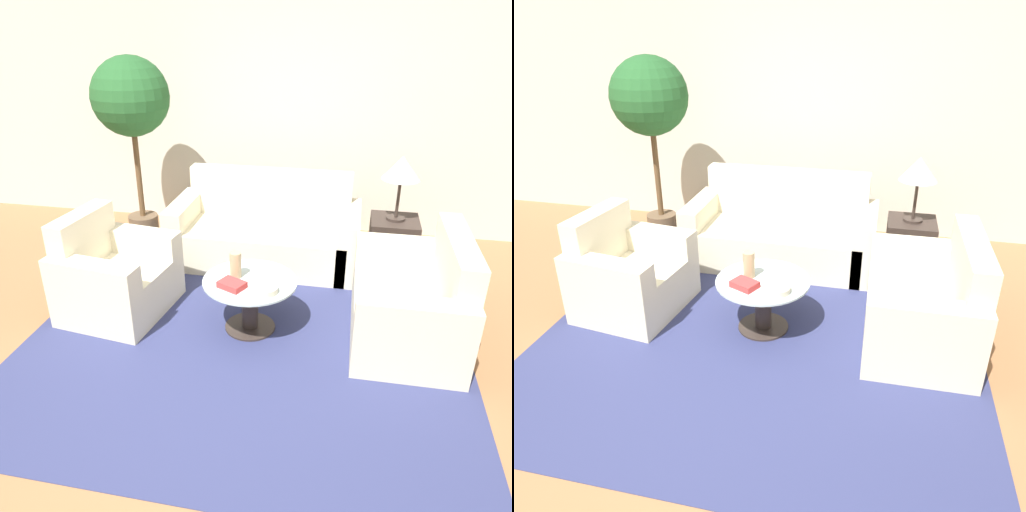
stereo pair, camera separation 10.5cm
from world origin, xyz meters
TOP-DOWN VIEW (x-y plane):
  - ground_plane at (0.00, 0.00)m, footprint 14.00×14.00m
  - wall_back at (0.00, 3.03)m, footprint 10.00×0.06m
  - rug at (0.14, 0.68)m, footprint 3.48×3.47m
  - sofa_main at (0.03, 2.00)m, footprint 1.91×0.87m
  - armchair at (-1.10, 0.76)m, footprint 0.91×1.00m
  - loveseat at (1.45, 0.83)m, footprint 0.84×1.27m
  - coffee_table at (0.14, 0.68)m, footprint 0.76×0.76m
  - side_table at (1.32, 1.94)m, footprint 0.46×0.46m
  - table_lamp at (1.32, 1.94)m, footprint 0.36×0.36m
  - potted_plant at (-1.41, 2.15)m, footprint 0.80×0.80m
  - vase at (0.02, 0.71)m, footprint 0.09×0.09m
  - bowl at (0.29, 0.53)m, footprint 0.21×0.21m
  - book_stack at (0.03, 0.54)m, footprint 0.24×0.22m

SIDE VIEW (x-z plane):
  - ground_plane at x=0.00m, z-range 0.00..0.00m
  - rug at x=0.14m, z-range 0.00..0.01m
  - side_table at x=1.32m, z-range 0.00..0.58m
  - sofa_main at x=0.03m, z-range -0.17..0.75m
  - loveseat at x=1.45m, z-range -0.16..0.74m
  - coffee_table at x=0.14m, z-range 0.07..0.52m
  - armchair at x=-1.10m, z-range -0.15..0.73m
  - bowl at x=0.29m, z-range 0.45..0.50m
  - book_stack at x=0.03m, z-range 0.45..0.51m
  - vase at x=0.02m, z-range 0.45..0.67m
  - table_lamp at x=1.32m, z-range 0.76..1.39m
  - wall_back at x=0.00m, z-range 0.00..2.60m
  - potted_plant at x=-1.41m, z-range 0.51..2.53m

